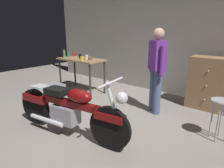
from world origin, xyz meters
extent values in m
plane|color=gray|center=(0.00, 0.00, 0.00)|extent=(12.00, 12.00, 0.00)
cube|color=gray|center=(0.00, 2.80, 1.55)|extent=(8.00, 0.12, 3.10)
cube|color=#99724C|center=(-1.67, 1.39, 0.88)|extent=(1.30, 0.64, 0.04)
cylinder|color=#2D2D33|center=(-2.26, 1.13, 0.43)|extent=(0.05, 0.05, 0.86)
cylinder|color=#2D2D33|center=(-1.08, 1.13, 0.43)|extent=(0.05, 0.05, 0.86)
cylinder|color=#2D2D33|center=(-2.26, 1.65, 0.43)|extent=(0.05, 0.05, 0.86)
cylinder|color=#2D2D33|center=(-1.08, 1.65, 0.43)|extent=(0.05, 0.05, 0.86)
cylinder|color=black|center=(0.63, -0.16, 0.32)|extent=(0.64, 0.17, 0.64)
cylinder|color=black|center=(-0.90, -0.40, 0.32)|extent=(0.64, 0.17, 0.64)
cube|color=maroon|center=(0.63, -0.16, 0.50)|extent=(0.46, 0.20, 0.10)
cube|color=maroon|center=(-0.85, -0.39, 0.50)|extent=(0.54, 0.26, 0.12)
cube|color=gray|center=(-0.19, -0.29, 0.34)|extent=(0.47, 0.30, 0.28)
cube|color=maroon|center=(-0.09, -0.27, 0.55)|extent=(1.10, 0.26, 0.10)
ellipsoid|color=maroon|center=(0.11, -0.24, 0.70)|extent=(0.47, 0.28, 0.20)
cube|color=black|center=(-0.33, -0.31, 0.70)|extent=(0.39, 0.29, 0.10)
cube|color=silver|center=(-0.73, -0.37, 0.72)|extent=(0.27, 0.23, 0.03)
cylinder|color=silver|center=(0.69, -0.15, 0.65)|extent=(0.27, 0.09, 0.68)
cylinder|color=silver|center=(0.65, -0.16, 0.98)|extent=(0.12, 0.60, 0.03)
sphere|color=silver|center=(0.81, -0.14, 0.80)|extent=(0.16, 0.16, 0.16)
cylinder|color=silver|center=(-0.46, -0.47, 0.22)|extent=(0.70, 0.17, 0.07)
cylinder|color=#4E618E|center=(0.57, 1.34, 0.44)|extent=(0.15, 0.15, 0.88)
cylinder|color=#4E618E|center=(0.42, 1.47, 0.44)|extent=(0.15, 0.15, 0.88)
cube|color=#72339E|center=(0.50, 1.41, 1.16)|extent=(0.43, 0.41, 0.56)
cylinder|color=#72339E|center=(0.68, 1.25, 1.08)|extent=(0.09, 0.09, 0.58)
cylinder|color=#72339E|center=(0.32, 1.56, 1.08)|extent=(0.09, 0.09, 0.58)
sphere|color=tan|center=(0.50, 1.41, 1.56)|extent=(0.22, 0.22, 0.22)
cylinder|color=#B2B2B7|center=(1.75, 1.08, 0.63)|extent=(0.32, 0.32, 0.02)
cylinder|color=#B2B2B7|center=(1.75, 1.19, 0.31)|extent=(0.02, 0.02, 0.62)
cylinder|color=#B2B2B7|center=(1.64, 1.08, 0.31)|extent=(0.02, 0.02, 0.62)
cylinder|color=#B2B2B7|center=(1.75, 0.97, 0.31)|extent=(0.02, 0.02, 0.62)
cube|color=#99724C|center=(1.28, 2.30, 0.55)|extent=(0.80, 0.44, 1.10)
sphere|color=tan|center=(1.28, 2.07, 0.85)|extent=(0.04, 0.04, 0.04)
sphere|color=tan|center=(1.28, 2.07, 0.55)|extent=(0.04, 0.04, 0.04)
sphere|color=tan|center=(1.28, 2.07, 0.25)|extent=(0.04, 0.04, 0.04)
cube|color=gray|center=(-1.82, 0.64, 0.17)|extent=(0.44, 0.32, 0.34)
cylinder|color=#3D7F4C|center=(-2.19, 1.40, 0.95)|extent=(0.08, 0.08, 0.09)
torus|color=#3D7F4C|center=(-2.14, 1.40, 0.95)|extent=(0.05, 0.01, 0.05)
cylinder|color=red|center=(-2.19, 1.60, 0.95)|extent=(0.08, 0.08, 0.11)
torus|color=red|center=(-2.14, 1.60, 0.96)|extent=(0.06, 0.01, 0.06)
cylinder|color=black|center=(-1.75, 1.44, 0.95)|extent=(0.08, 0.08, 0.11)
torus|color=black|center=(-1.70, 1.44, 0.96)|extent=(0.06, 0.01, 0.06)
cylinder|color=yellow|center=(-1.40, 1.19, 0.95)|extent=(0.09, 0.09, 0.10)
torus|color=yellow|center=(-1.35, 1.19, 0.96)|extent=(0.06, 0.01, 0.06)
cylinder|color=brown|center=(-1.31, 1.38, 0.94)|extent=(0.09, 0.09, 0.09)
torus|color=brown|center=(-1.26, 1.38, 0.95)|extent=(0.05, 0.01, 0.05)
cylinder|color=white|center=(-1.51, 1.44, 0.95)|extent=(0.08, 0.08, 0.10)
torus|color=white|center=(-1.46, 1.44, 0.96)|extent=(0.06, 0.01, 0.06)
cylinder|color=#4C8C4C|center=(-2.16, 1.23, 0.99)|extent=(0.06, 0.06, 0.18)
cylinder|color=#4C8C4C|center=(-2.16, 1.23, 1.10)|extent=(0.03, 0.03, 0.05)
cylinder|color=black|center=(-2.16, 1.23, 1.14)|extent=(0.03, 0.03, 0.01)
camera|label=1|loc=(2.19, -2.01, 1.64)|focal=31.14mm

